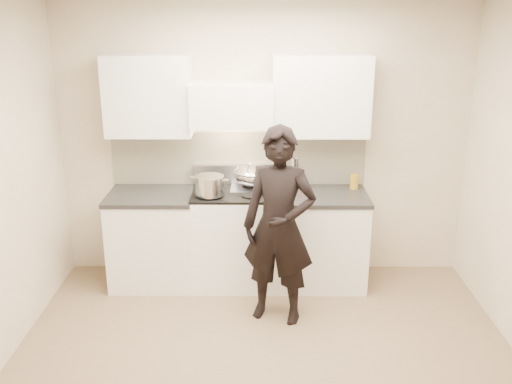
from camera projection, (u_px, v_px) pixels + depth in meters
ground_plane at (265, 366)px, 4.36m from camera, size 4.00×4.00×0.00m
room_shell at (258, 152)px, 4.22m from camera, size 4.04×3.54×2.70m
stove at (233, 237)px, 5.57m from camera, size 0.76×0.65×0.96m
counter_right at (318, 238)px, 5.57m from camera, size 0.92×0.67×0.92m
counter_left at (153, 238)px, 5.58m from camera, size 0.82×0.67×0.92m
wok at (253, 176)px, 5.51m from camera, size 0.38×0.47×0.31m
stock_pot at (210, 185)px, 5.25m from camera, size 0.37×0.34×0.18m
utensil_crock at (295, 179)px, 5.57m from camera, size 0.11×0.11×0.30m
spice_jar at (303, 182)px, 5.59m from camera, size 0.05×0.05×0.11m
oil_glass at (354, 181)px, 5.56m from camera, size 0.08×0.08×0.14m
person at (279, 227)px, 4.80m from camera, size 0.72×0.57×1.71m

